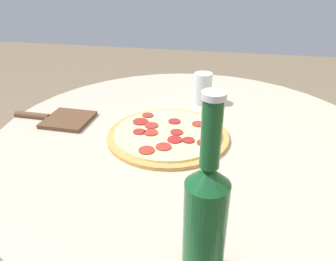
{
  "coord_description": "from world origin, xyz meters",
  "views": [
    {
      "loc": [
        0.79,
        0.09,
        1.21
      ],
      "look_at": [
        0.03,
        -0.05,
        0.8
      ],
      "focal_mm": 35.0,
      "sensor_mm": 36.0,
      "label": 1
    }
  ],
  "objects_px": {
    "pizza": "(168,134)",
    "drinking_glass": "(203,88)",
    "pizza_paddle": "(61,119)",
    "beer_bottle": "(205,220)"
  },
  "relations": [
    {
      "from": "beer_bottle",
      "to": "drinking_glass",
      "type": "bearing_deg",
      "value": -174.54
    },
    {
      "from": "beer_bottle",
      "to": "drinking_glass",
      "type": "height_order",
      "value": "beer_bottle"
    },
    {
      "from": "pizza",
      "to": "drinking_glass",
      "type": "bearing_deg",
      "value": 164.97
    },
    {
      "from": "pizza",
      "to": "beer_bottle",
      "type": "height_order",
      "value": "beer_bottle"
    },
    {
      "from": "pizza",
      "to": "pizza_paddle",
      "type": "bearing_deg",
      "value": -96.66
    },
    {
      "from": "beer_bottle",
      "to": "pizza_paddle",
      "type": "height_order",
      "value": "beer_bottle"
    },
    {
      "from": "drinking_glass",
      "to": "pizza_paddle",
      "type": "bearing_deg",
      "value": -61.8
    },
    {
      "from": "pizza",
      "to": "beer_bottle",
      "type": "xyz_separation_m",
      "value": [
        0.42,
        0.13,
        0.11
      ]
    },
    {
      "from": "pizza",
      "to": "pizza_paddle",
      "type": "distance_m",
      "value": 0.34
    },
    {
      "from": "pizza",
      "to": "pizza_paddle",
      "type": "relative_size",
      "value": 1.35
    }
  ]
}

